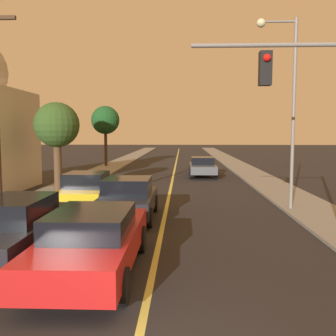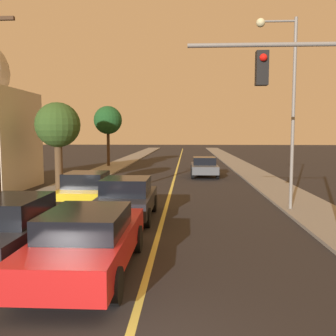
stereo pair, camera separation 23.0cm
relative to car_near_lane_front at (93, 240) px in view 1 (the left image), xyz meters
The scene contains 12 objects.
road_surface 32.52m from the car_near_lane_front, 87.57° to the left, with size 9.83×80.00×0.01m.
sidewalk_left 32.84m from the car_near_lane_front, 98.38° to the left, with size 2.50×80.00×0.12m.
sidewalk_right 33.35m from the car_near_lane_front, 76.93° to the left, with size 2.50×80.00×0.12m.
car_near_lane_front is the anchor object (origin of this frame).
car_near_lane_second 5.61m from the car_near_lane_front, 90.00° to the left, with size 2.06×4.28×1.59m.
car_outer_lane_front 2.34m from the car_near_lane_front, 157.41° to the left, with size 1.85×4.93×1.65m.
car_outer_lane_second 8.20m from the car_near_lane_front, 105.29° to the left, with size 2.08×4.22×1.55m.
car_far_oncoming 20.00m from the car_near_lane_front, 79.67° to the left, with size 2.00×4.63×1.47m.
traffic_signal_mast 6.75m from the car_near_lane_front, 18.26° to the left, with size 4.49×0.42×5.74m.
streetlamp_right 10.54m from the car_near_lane_front, 49.33° to the left, with size 1.66×0.36×7.79m.
tree_left_near 12.81m from the car_near_lane_front, 112.11° to the left, with size 2.42×2.42×4.81m.
tree_left_far 28.19m from the car_near_lane_front, 100.99° to the left, with size 2.70×2.70×5.75m.
Camera 1 is at (0.68, -4.89, 3.28)m, focal length 40.00 mm.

